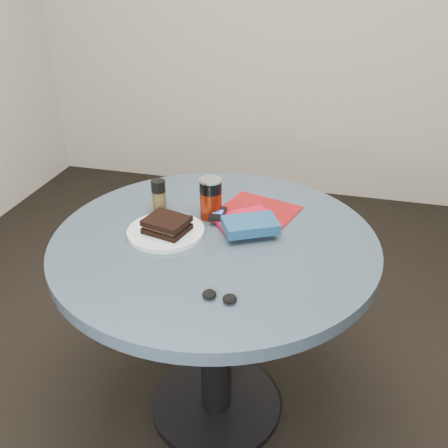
% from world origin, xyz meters
% --- Properties ---
extents(ground, '(4.00, 4.00, 0.00)m').
position_xyz_m(ground, '(0.00, 0.00, 0.00)').
color(ground, black).
rests_on(ground, ground).
extents(table, '(1.00, 1.00, 0.75)m').
position_xyz_m(table, '(0.00, 0.00, 0.59)').
color(table, black).
rests_on(table, ground).
extents(plate, '(0.28, 0.28, 0.02)m').
position_xyz_m(plate, '(-0.15, -0.02, 0.76)').
color(plate, white).
rests_on(plate, table).
extents(sandwich, '(0.15, 0.13, 0.04)m').
position_xyz_m(sandwich, '(-0.14, -0.03, 0.79)').
color(sandwich, black).
rests_on(sandwich, plate).
extents(soda_can, '(0.10, 0.10, 0.14)m').
position_xyz_m(soda_can, '(-0.05, 0.12, 0.82)').
color(soda_can, '#621604').
rests_on(soda_can, table).
extents(pepper_grinder, '(0.05, 0.05, 0.11)m').
position_xyz_m(pepper_grinder, '(-0.23, 0.13, 0.81)').
color(pepper_grinder, '#4B4020').
rests_on(pepper_grinder, table).
extents(magazine, '(0.28, 0.24, 0.00)m').
position_xyz_m(magazine, '(0.10, 0.21, 0.75)').
color(magazine, maroon).
rests_on(magazine, table).
extents(red_book, '(0.22, 0.21, 0.02)m').
position_xyz_m(red_book, '(0.07, 0.11, 0.76)').
color(red_book, '#B70E2B').
rests_on(red_book, magazine).
extents(novel, '(0.19, 0.17, 0.03)m').
position_xyz_m(novel, '(0.10, 0.04, 0.79)').
color(novel, navy).
rests_on(novel, red_book).
extents(mp3_player, '(0.05, 0.09, 0.02)m').
position_xyz_m(mp3_player, '(-0.02, 0.10, 0.78)').
color(mp3_player, black).
rests_on(mp3_player, red_book).
extents(headphones, '(0.10, 0.05, 0.02)m').
position_xyz_m(headphones, '(0.09, -0.30, 0.76)').
color(headphones, black).
rests_on(headphones, table).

